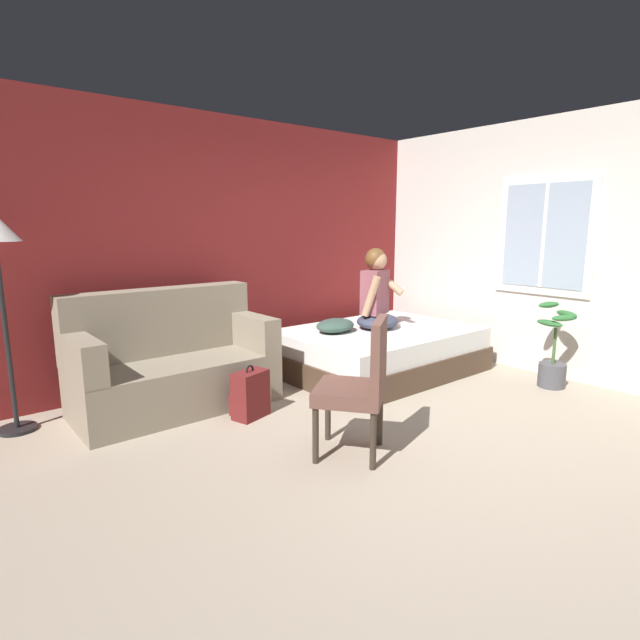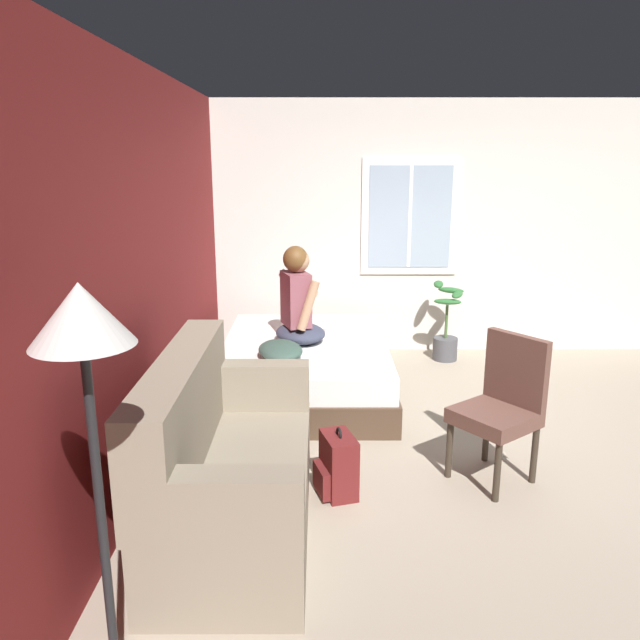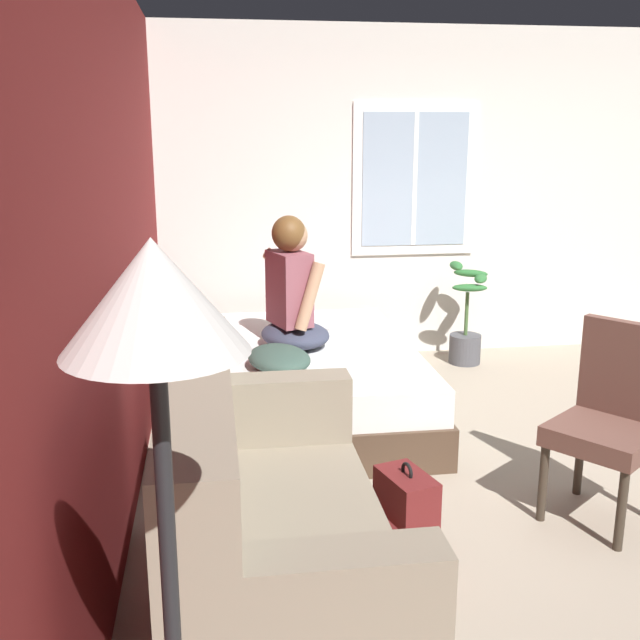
{
  "view_description": "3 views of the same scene",
  "coord_description": "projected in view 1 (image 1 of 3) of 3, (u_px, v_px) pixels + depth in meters",
  "views": [
    {
      "loc": [
        -2.7,
        -2.2,
        1.6
      ],
      "look_at": [
        0.11,
        1.21,
        0.75
      ],
      "focal_mm": 28.0,
      "sensor_mm": 36.0,
      "label": 1
    },
    {
      "loc": [
        -4.23,
        1.38,
        2.1
      ],
      "look_at": [
        0.44,
        1.37,
        0.88
      ],
      "focal_mm": 35.0,
      "sensor_mm": 36.0,
      "label": 2
    },
    {
      "loc": [
        -3.58,
        2.07,
        1.89
      ],
      "look_at": [
        0.48,
        1.48,
        0.84
      ],
      "focal_mm": 42.0,
      "sensor_mm": 36.0,
      "label": 3
    }
  ],
  "objects": [
    {
      "name": "ground_plane",
      "position": [
        413.0,
        447.0,
        3.66
      ],
      "size": [
        40.0,
        40.0,
        0.0
      ],
      "primitive_type": "plane",
      "color": "tan"
    },
    {
      "name": "wall_back_accent",
      "position": [
        231.0,
        248.0,
        5.36
      ],
      "size": [
        10.04,
        0.16,
        2.7
      ],
      "primitive_type": "cube",
      "color": "maroon",
      "rests_on": "ground"
    },
    {
      "name": "wall_side_with_window",
      "position": [
        586.0,
        250.0,
        5.03
      ],
      "size": [
        0.19,
        6.41,
        2.7
      ],
      "color": "silver",
      "rests_on": "ground"
    },
    {
      "name": "bed",
      "position": [
        379.0,
        351.0,
        5.5
      ],
      "size": [
        2.08,
        1.52,
        0.48
      ],
      "color": "#4C3828",
      "rests_on": "ground"
    },
    {
      "name": "couch",
      "position": [
        172.0,
        363.0,
        4.41
      ],
      "size": [
        1.7,
        0.83,
        1.04
      ],
      "color": "gray",
      "rests_on": "ground"
    },
    {
      "name": "side_chair",
      "position": [
        360.0,
        382.0,
        3.44
      ],
      "size": [
        0.64,
        0.64,
        0.98
      ],
      "color": "#382D23",
      "rests_on": "ground"
    },
    {
      "name": "person_seated",
      "position": [
        376.0,
        296.0,
        5.43
      ],
      "size": [
        0.64,
        0.59,
        0.88
      ],
      "color": "#383D51",
      "rests_on": "bed"
    },
    {
      "name": "backpack",
      "position": [
        250.0,
        395.0,
        4.19
      ],
      "size": [
        0.34,
        0.3,
        0.46
      ],
      "color": "maroon",
      "rests_on": "ground"
    },
    {
      "name": "throw_pillow",
      "position": [
        335.0,
        325.0,
        5.29
      ],
      "size": [
        0.56,
        0.48,
        0.14
      ],
      "primitive_type": "ellipsoid",
      "rotation": [
        0.0,
        0.0,
        0.28
      ],
      "color": "#385147",
      "rests_on": "bed"
    },
    {
      "name": "cell_phone",
      "position": [
        414.0,
        326.0,
        5.56
      ],
      "size": [
        0.11,
        0.16,
        0.01
      ],
      "primitive_type": "cube",
      "rotation": [
        0.0,
        0.0,
        5.93
      ],
      "color": "#B7B7BC",
      "rests_on": "bed"
    },
    {
      "name": "potted_plant",
      "position": [
        553.0,
        358.0,
        4.95
      ],
      "size": [
        0.39,
        0.37,
        0.85
      ],
      "color": "#4C4C51",
      "rests_on": "ground"
    }
  ]
}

